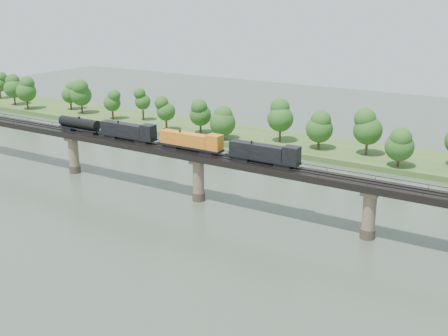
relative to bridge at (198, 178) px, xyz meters
The scene contains 6 objects.
ground 30.49m from the bridge, 90.00° to the right, with size 400.00×400.00×0.00m, color #344133.
far_bank 55.20m from the bridge, 90.00° to the left, with size 300.00×24.00×1.60m, color #355221.
bridge is the anchor object (origin of this frame).
bridge_superstructure 6.33m from the bridge, 90.00° to the left, with size 220.00×4.90×0.75m.
far_treeline 51.30m from the bridge, 99.23° to the left, with size 289.06×17.54×13.60m.
freight_train 11.76m from the bridge, behind, with size 68.57×2.67×4.72m.
Camera 1 is at (69.02, -71.00, 46.26)m, focal length 45.00 mm.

